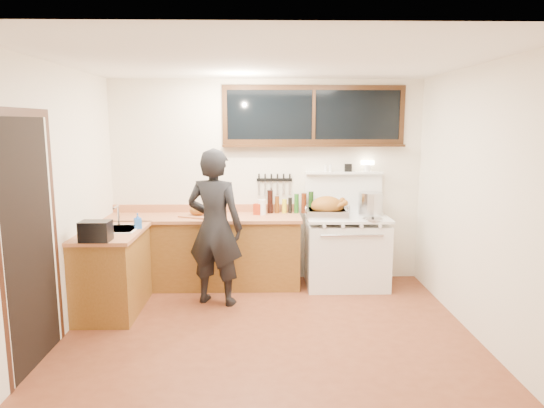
{
  "coord_description": "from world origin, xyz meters",
  "views": [
    {
      "loc": [
        -0.07,
        -4.51,
        2.05
      ],
      "look_at": [
        0.05,
        0.85,
        1.15
      ],
      "focal_mm": 32.0,
      "sensor_mm": 36.0,
      "label": 1
    }
  ],
  "objects_px": {
    "vintage_stove": "(346,250)",
    "cutting_board": "(198,212)",
    "roast_turkey": "(327,209)",
    "man": "(215,227)"
  },
  "relations": [
    {
      "from": "vintage_stove",
      "to": "roast_turkey",
      "type": "distance_m",
      "value": 0.6
    },
    {
      "from": "vintage_stove",
      "to": "cutting_board",
      "type": "distance_m",
      "value": 1.92
    },
    {
      "from": "man",
      "to": "roast_turkey",
      "type": "distance_m",
      "value": 1.43
    },
    {
      "from": "man",
      "to": "roast_turkey",
      "type": "bearing_deg",
      "value": 20.45
    },
    {
      "from": "cutting_board",
      "to": "man",
      "type": "bearing_deg",
      "value": -65.43
    },
    {
      "from": "man",
      "to": "vintage_stove",
      "type": "bearing_deg",
      "value": 19.95
    },
    {
      "from": "vintage_stove",
      "to": "cutting_board",
      "type": "height_order",
      "value": "vintage_stove"
    },
    {
      "from": "cutting_board",
      "to": "vintage_stove",
      "type": "bearing_deg",
      "value": -0.08
    },
    {
      "from": "man",
      "to": "cutting_board",
      "type": "relative_size",
      "value": 3.77
    },
    {
      "from": "vintage_stove",
      "to": "roast_turkey",
      "type": "bearing_deg",
      "value": -162.72
    }
  ]
}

